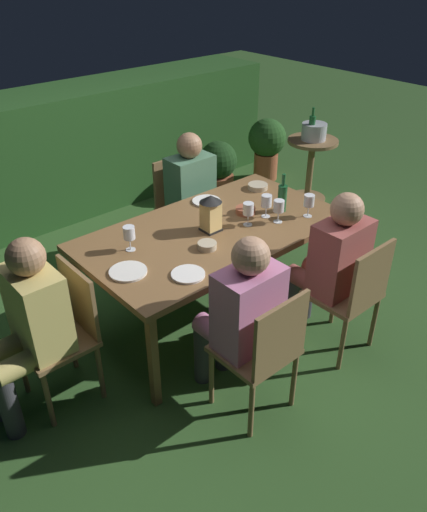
% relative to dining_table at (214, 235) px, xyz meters
% --- Properties ---
extents(ground_plane, '(16.00, 16.00, 0.00)m').
position_rel_dining_table_xyz_m(ground_plane, '(0.00, 0.00, -0.69)').
color(ground_plane, '#2D5123').
extents(dining_table, '(1.86, 1.02, 0.74)m').
position_rel_dining_table_xyz_m(dining_table, '(0.00, 0.00, 0.00)').
color(dining_table, brown).
rests_on(dining_table, ground).
extents(chair_head_near, '(0.40, 0.42, 0.87)m').
position_rel_dining_table_xyz_m(chair_head_near, '(-1.18, 0.00, -0.21)').
color(chair_head_near, brown).
rests_on(chair_head_near, ground).
extents(person_in_mustard, '(0.48, 0.38, 1.15)m').
position_rel_dining_table_xyz_m(person_in_mustard, '(-1.37, 0.00, -0.06)').
color(person_in_mustard, tan).
rests_on(person_in_mustard, ground).
extents(chair_side_left_b, '(0.42, 0.40, 0.87)m').
position_rel_dining_table_xyz_m(chair_side_left_b, '(0.42, -0.90, -0.21)').
color(chair_side_left_b, brown).
rests_on(chair_side_left_b, ground).
extents(person_in_rust, '(0.38, 0.47, 1.15)m').
position_rel_dining_table_xyz_m(person_in_rust, '(0.42, -0.71, -0.06)').
color(person_in_rust, '#9E4C47').
rests_on(person_in_rust, ground).
extents(chair_side_right_b, '(0.42, 0.40, 0.87)m').
position_rel_dining_table_xyz_m(chair_side_right_b, '(0.42, 0.90, -0.21)').
color(chair_side_right_b, brown).
rests_on(chair_side_right_b, ground).
extents(person_in_green, '(0.38, 0.47, 1.15)m').
position_rel_dining_table_xyz_m(person_in_green, '(0.42, 0.71, -0.06)').
color(person_in_green, '#4C7A5B').
rests_on(person_in_green, ground).
extents(chair_side_left_a, '(0.42, 0.40, 0.87)m').
position_rel_dining_table_xyz_m(chair_side_left_a, '(-0.42, -0.90, -0.21)').
color(chair_side_left_a, brown).
rests_on(chair_side_left_a, ground).
extents(person_in_pink, '(0.38, 0.47, 1.15)m').
position_rel_dining_table_xyz_m(person_in_pink, '(-0.42, -0.71, -0.06)').
color(person_in_pink, '#C675A3').
rests_on(person_in_pink, ground).
extents(lantern_centerpiece, '(0.15, 0.15, 0.27)m').
position_rel_dining_table_xyz_m(lantern_centerpiece, '(-0.03, -0.01, 0.20)').
color(lantern_centerpiece, black).
rests_on(lantern_centerpiece, dining_table).
extents(green_bottle_on_table, '(0.07, 0.07, 0.29)m').
position_rel_dining_table_xyz_m(green_bottle_on_table, '(0.56, -0.12, 0.16)').
color(green_bottle_on_table, '#195128').
rests_on(green_bottle_on_table, dining_table).
extents(wine_glass_a, '(0.08, 0.08, 0.17)m').
position_rel_dining_table_xyz_m(wine_glass_a, '(0.64, -0.31, 0.17)').
color(wine_glass_a, silver).
rests_on(wine_glass_a, dining_table).
extents(wine_glass_b, '(0.08, 0.08, 0.17)m').
position_rel_dining_table_xyz_m(wine_glass_b, '(-0.59, 0.14, 0.17)').
color(wine_glass_b, silver).
rests_on(wine_glass_b, dining_table).
extents(wine_glass_c, '(0.08, 0.08, 0.17)m').
position_rel_dining_table_xyz_m(wine_glass_c, '(0.41, -0.23, 0.17)').
color(wine_glass_c, silver).
rests_on(wine_glass_c, dining_table).
extents(wine_glass_d, '(0.08, 0.08, 0.17)m').
position_rel_dining_table_xyz_m(wine_glass_d, '(0.41, -0.11, 0.17)').
color(wine_glass_d, silver).
rests_on(wine_glass_d, dining_table).
extents(wine_glass_e, '(0.08, 0.08, 0.17)m').
position_rel_dining_table_xyz_m(wine_glass_e, '(0.22, -0.12, 0.17)').
color(wine_glass_e, silver).
rests_on(wine_glass_e, dining_table).
extents(plate_a, '(0.22, 0.22, 0.01)m').
position_rel_dining_table_xyz_m(plate_a, '(0.24, 0.36, 0.06)').
color(plate_a, white).
rests_on(plate_a, dining_table).
extents(plate_b, '(0.21, 0.21, 0.01)m').
position_rel_dining_table_xyz_m(plate_b, '(-0.50, -0.34, 0.06)').
color(plate_b, white).
rests_on(plate_b, dining_table).
extents(plate_c, '(0.23, 0.23, 0.01)m').
position_rel_dining_table_xyz_m(plate_c, '(-0.76, -0.08, 0.06)').
color(plate_c, white).
rests_on(plate_c, dining_table).
extents(bowl_olives, '(0.13, 0.13, 0.04)m').
position_rel_dining_table_xyz_m(bowl_olives, '(-0.21, -0.17, 0.07)').
color(bowl_olives, '#BCAD8E').
rests_on(bowl_olives, dining_table).
extents(bowl_bread, '(0.16, 0.16, 0.04)m').
position_rel_dining_table_xyz_m(bowl_bread, '(0.72, 0.27, 0.07)').
color(bowl_bread, '#BCAD8E').
rests_on(bowl_bread, dining_table).
extents(bowl_salad, '(0.15, 0.15, 0.04)m').
position_rel_dining_table_xyz_m(bowl_salad, '(0.34, 0.03, 0.07)').
color(bowl_salad, '#9E5138').
rests_on(bowl_salad, dining_table).
extents(side_table, '(0.53, 0.53, 0.68)m').
position_rel_dining_table_xyz_m(side_table, '(2.16, 0.87, -0.24)').
color(side_table, brown).
rests_on(side_table, ground).
extents(ice_bucket, '(0.26, 0.26, 0.34)m').
position_rel_dining_table_xyz_m(ice_bucket, '(2.15, 0.87, 0.09)').
color(ice_bucket, '#B2B7BF').
rests_on(ice_bucket, side_table).
extents(hedge_backdrop, '(5.05, 0.75, 1.23)m').
position_rel_dining_table_xyz_m(hedge_backdrop, '(0.00, 2.42, -0.08)').
color(hedge_backdrop, '#234C1E').
rests_on(hedge_backdrop, ground).
extents(potted_plant_by_hedge, '(0.42, 0.42, 0.62)m').
position_rel_dining_table_xyz_m(potted_plant_by_hedge, '(1.48, 1.60, -0.37)').
color(potted_plant_by_hedge, '#9E5133').
rests_on(potted_plant_by_hedge, ground).
extents(potted_plant_corner, '(0.44, 0.44, 0.73)m').
position_rel_dining_table_xyz_m(potted_plant_corner, '(2.23, 1.59, -0.27)').
color(potted_plant_corner, '#9E5133').
rests_on(potted_plant_corner, ground).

